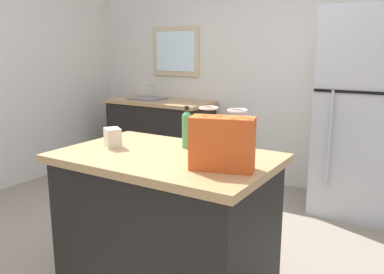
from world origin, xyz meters
TOP-DOWN VIEW (x-y plane):
  - ground at (0.00, 0.00)m, footprint 5.82×5.82m
  - back_wall at (-0.02, 2.26)m, footprint 4.85×0.13m
  - kitchen_island at (0.25, -0.13)m, footprint 1.31×0.84m
  - refrigerator at (1.05, 1.84)m, footprint 0.77×0.71m
  - sink_counter at (-1.28, 1.89)m, footprint 1.29×0.61m
  - shopping_bag at (0.69, -0.23)m, footprint 0.36×0.23m
  - small_box at (-0.14, -0.17)m, footprint 0.15×0.14m
  - bottle at (0.27, 0.07)m, footprint 0.06×0.06m

SIDE VIEW (x-z plane):
  - ground at x=0.00m, z-range 0.00..0.00m
  - kitchen_island at x=0.25m, z-range 0.00..0.90m
  - sink_counter at x=-1.28m, z-range -0.08..1.00m
  - refrigerator at x=1.05m, z-range 0.00..1.88m
  - small_box at x=-0.14m, z-range 0.90..1.02m
  - bottle at x=0.27m, z-range 0.88..1.15m
  - shopping_bag at x=0.69m, z-range 0.88..1.20m
  - back_wall at x=-0.02m, z-range 0.00..2.64m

